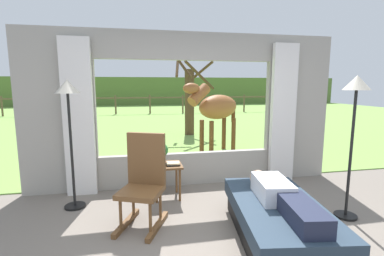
# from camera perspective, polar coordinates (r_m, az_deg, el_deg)

# --- Properties ---
(back_wall_with_window) EXTENTS (5.20, 0.12, 2.55)m
(back_wall_with_window) POSITION_cam_1_polar(r_m,az_deg,el_deg) (4.69, -1.11, 3.24)
(back_wall_with_window) COLOR #9E998E
(back_wall_with_window) RESTS_ON ground_plane
(curtain_panel_left) EXTENTS (0.44, 0.10, 2.40)m
(curtain_panel_left) POSITION_cam_1_polar(r_m,az_deg,el_deg) (4.56, -22.15, 1.83)
(curtain_panel_left) COLOR silver
(curtain_panel_left) RESTS_ON ground_plane
(curtain_panel_right) EXTENTS (0.44, 0.10, 2.40)m
(curtain_panel_right) POSITION_cam_1_polar(r_m,az_deg,el_deg) (5.14, 18.07, 2.74)
(curtain_panel_right) COLOR silver
(curtain_panel_right) RESTS_ON ground_plane
(outdoor_pasture_lawn) EXTENTS (36.00, 21.68, 0.02)m
(outdoor_pasture_lawn) POSITION_cam_1_polar(r_m,az_deg,el_deg) (15.61, -8.26, 2.38)
(outdoor_pasture_lawn) COLOR #759E47
(outdoor_pasture_lawn) RESTS_ON ground_plane
(distant_hill_ridge) EXTENTS (36.00, 2.00, 2.40)m
(distant_hill_ridge) POSITION_cam_1_polar(r_m,az_deg,el_deg) (25.35, -9.57, 7.43)
(distant_hill_ridge) COLOR #526D33
(distant_hill_ridge) RESTS_ON ground_plane
(recliner_sofa) EXTENTS (1.14, 1.82, 0.42)m
(recliner_sofa) POSITION_cam_1_polar(r_m,az_deg,el_deg) (3.39, 17.03, -17.53)
(recliner_sofa) COLOR black
(recliner_sofa) RESTS_ON ground_plane
(reclining_person) EXTENTS (0.43, 1.44, 0.22)m
(reclining_person) POSITION_cam_1_polar(r_m,az_deg,el_deg) (3.23, 17.70, -13.04)
(reclining_person) COLOR silver
(reclining_person) RESTS_ON recliner_sofa
(rocking_chair) EXTENTS (0.69, 0.81, 1.12)m
(rocking_chair) POSITION_cam_1_polar(r_m,az_deg,el_deg) (3.51, -9.83, -10.55)
(rocking_chair) COLOR brown
(rocking_chair) RESTS_ON ground_plane
(side_table) EXTENTS (0.44, 0.44, 0.52)m
(side_table) POSITION_cam_1_polar(r_m,az_deg,el_deg) (4.27, -5.15, -8.62)
(side_table) COLOR brown
(side_table) RESTS_ON ground_plane
(potted_plant) EXTENTS (0.22, 0.22, 0.32)m
(potted_plant) POSITION_cam_1_polar(r_m,az_deg,el_deg) (4.25, -6.36, -4.86)
(potted_plant) COLOR #9E6042
(potted_plant) RESTS_ON side_table
(book_stack) EXTENTS (0.21, 0.17, 0.04)m
(book_stack) POSITION_cam_1_polar(r_m,az_deg,el_deg) (4.19, -3.91, -7.29)
(book_stack) COLOR black
(book_stack) RESTS_ON side_table
(floor_lamp_left) EXTENTS (0.32, 0.32, 1.77)m
(floor_lamp_left) POSITION_cam_1_polar(r_m,az_deg,el_deg) (4.07, -23.91, 4.23)
(floor_lamp_left) COLOR black
(floor_lamp_left) RESTS_ON ground_plane
(floor_lamp_right) EXTENTS (0.32, 0.32, 1.82)m
(floor_lamp_right) POSITION_cam_1_polar(r_m,az_deg,el_deg) (3.97, 30.35, 4.23)
(floor_lamp_right) COLOR black
(floor_lamp_right) RESTS_ON ground_plane
(horse) EXTENTS (1.71, 1.27, 1.73)m
(horse) POSITION_cam_1_polar(r_m,az_deg,el_deg) (6.87, 4.95, 4.15)
(horse) COLOR brown
(horse) RESTS_ON outdoor_pasture_lawn
(pasture_tree) EXTENTS (1.53, 1.63, 2.92)m
(pasture_tree) POSITION_cam_1_polar(r_m,az_deg,el_deg) (9.52, -0.50, 6.31)
(pasture_tree) COLOR #4C3823
(pasture_tree) RESTS_ON outdoor_pasture_lawn
(pasture_fence_line) EXTENTS (16.10, 0.10, 1.10)m
(pasture_fence_line) POSITION_cam_1_polar(r_m,az_deg,el_deg) (17.00, -8.59, 5.37)
(pasture_fence_line) COLOR brown
(pasture_fence_line) RESTS_ON outdoor_pasture_lawn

